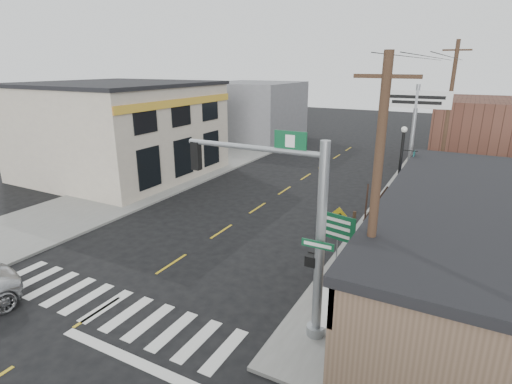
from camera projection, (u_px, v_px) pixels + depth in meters
The scene contains 19 objects.
ground at pixel (98, 312), 13.95m from camera, with size 140.00×140.00×0.00m, color black.
sidewalk_right at pixel (418, 229), 20.83m from camera, with size 6.00×38.00×0.13m, color slate.
sidewalk_left at pixel (154, 183), 28.88m from camera, with size 6.00×38.00×0.13m, color slate.
center_line at pixel (221, 231), 20.67m from camera, with size 0.12×56.00×0.01m, color gold.
crosswalk at pixel (106, 306), 14.28m from camera, with size 11.00×2.20×0.01m, color silver.
left_building at pixel (120, 131), 30.50m from camera, with size 12.00×12.00×6.80m, color #BFB39F.
bldg_distant_right at pixel (487, 134), 32.95m from camera, with size 8.00×10.00×5.60m, color #553227.
bldg_distant_left at pixel (254, 112), 44.80m from camera, with size 9.00×10.00×6.40m, color slate.
traffic_signal_pole at pixel (297, 219), 11.78m from camera, with size 5.02×0.38×6.36m.
guide_sign at pixel (335, 234), 15.49m from camera, with size 1.65×0.14×2.88m.
fire_hydrant at pixel (371, 282), 14.92m from camera, with size 0.21×0.21×0.66m.
ped_crossing_sign at pixel (338, 224), 16.75m from camera, with size 0.97×0.07×2.50m.
lamp_post at pixel (401, 174), 18.94m from camera, with size 0.70×0.55×5.42m.
dance_center_sign at pixel (414, 120), 20.98m from camera, with size 3.37×0.21×7.16m.
bare_tree at pixel (387, 199), 13.51m from camera, with size 2.40×2.40×4.80m.
shrub_front at pixel (386, 313), 12.87m from camera, with size 1.24×1.24×0.93m, color #223B1C.
shrub_back at pixel (458, 269), 15.75m from camera, with size 1.09×1.09×0.82m, color black.
utility_pole_near at pixel (372, 227), 9.76m from camera, with size 1.47×0.22×8.43m.
utility_pole_far at pixel (448, 117), 25.60m from camera, with size 1.67×0.25×9.60m.
Camera 1 is at (10.54, -7.99, 8.25)m, focal length 28.00 mm.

